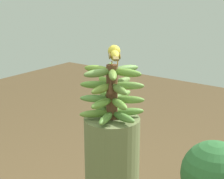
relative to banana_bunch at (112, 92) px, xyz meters
The scene contains 3 objects.
banana_bunch is the anchor object (origin of this frame).
perched_bird 0.18m from the banana_bunch, 71.32° to the left, with size 0.15×0.18×0.09m.
tropical_shrub 1.22m from the banana_bunch, 78.10° to the left, with size 0.47×0.47×0.50m.
Camera 1 is at (0.95, -1.30, 1.53)m, focal length 58.59 mm.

